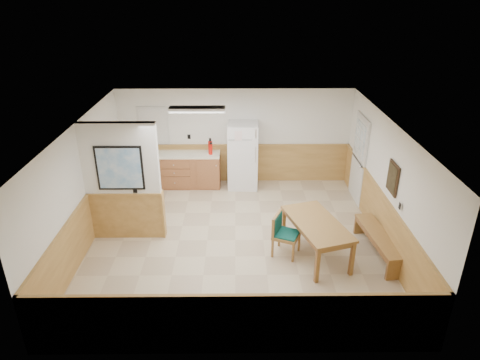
{
  "coord_description": "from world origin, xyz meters",
  "views": [
    {
      "loc": [
        0.03,
        -7.57,
        4.88
      ],
      "look_at": [
        0.1,
        0.4,
        1.2
      ],
      "focal_mm": 32.0,
      "sensor_mm": 36.0,
      "label": 1
    }
  ],
  "objects_px": {
    "refrigerator": "(243,156)",
    "dining_chair": "(282,231)",
    "soap_bottle": "(153,150)",
    "dining_table": "(317,226)",
    "dining_bench": "(379,239)",
    "fire_extinguisher": "(210,147)"
  },
  "relations": [
    {
      "from": "refrigerator",
      "to": "fire_extinguisher",
      "type": "relative_size",
      "value": 4.03
    },
    {
      "from": "refrigerator",
      "to": "dining_bench",
      "type": "bearing_deg",
      "value": -48.02
    },
    {
      "from": "dining_table",
      "to": "dining_chair",
      "type": "bearing_deg",
      "value": 154.58
    },
    {
      "from": "dining_bench",
      "to": "dining_chair",
      "type": "xyz_separation_m",
      "value": [
        -1.89,
        0.07,
        0.15
      ]
    },
    {
      "from": "refrigerator",
      "to": "dining_chair",
      "type": "relative_size",
      "value": 2.02
    },
    {
      "from": "refrigerator",
      "to": "dining_bench",
      "type": "height_order",
      "value": "refrigerator"
    },
    {
      "from": "soap_bottle",
      "to": "refrigerator",
      "type": "bearing_deg",
      "value": -0.41
    },
    {
      "from": "refrigerator",
      "to": "dining_chair",
      "type": "xyz_separation_m",
      "value": [
        0.71,
        -3.09,
        -0.36
      ]
    },
    {
      "from": "dining_chair",
      "to": "dining_table",
      "type": "bearing_deg",
      "value": 15.44
    },
    {
      "from": "dining_chair",
      "to": "fire_extinguisher",
      "type": "relative_size",
      "value": 1.99
    },
    {
      "from": "dining_table",
      "to": "soap_bottle",
      "type": "relative_size",
      "value": 7.74
    },
    {
      "from": "dining_table",
      "to": "dining_bench",
      "type": "xyz_separation_m",
      "value": [
        1.24,
        0.03,
        -0.31
      ]
    },
    {
      "from": "fire_extinguisher",
      "to": "refrigerator",
      "type": "bearing_deg",
      "value": 19.27
    },
    {
      "from": "dining_bench",
      "to": "fire_extinguisher",
      "type": "xyz_separation_m",
      "value": [
        -3.43,
        3.16,
        0.74
      ]
    },
    {
      "from": "fire_extinguisher",
      "to": "soap_bottle",
      "type": "xyz_separation_m",
      "value": [
        -1.46,
        0.01,
        -0.07
      ]
    },
    {
      "from": "dining_table",
      "to": "dining_bench",
      "type": "relative_size",
      "value": 1.05
    },
    {
      "from": "dining_chair",
      "to": "refrigerator",
      "type": "bearing_deg",
      "value": 126.73
    },
    {
      "from": "fire_extinguisher",
      "to": "soap_bottle",
      "type": "height_order",
      "value": "fire_extinguisher"
    },
    {
      "from": "soap_bottle",
      "to": "dining_table",
      "type": "bearing_deg",
      "value": -41.21
    },
    {
      "from": "dining_table",
      "to": "soap_bottle",
      "type": "xyz_separation_m",
      "value": [
        -3.65,
        3.2,
        0.36
      ]
    },
    {
      "from": "refrigerator",
      "to": "soap_bottle",
      "type": "height_order",
      "value": "refrigerator"
    },
    {
      "from": "dining_chair",
      "to": "soap_bottle",
      "type": "bearing_deg",
      "value": 157.83
    }
  ]
}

